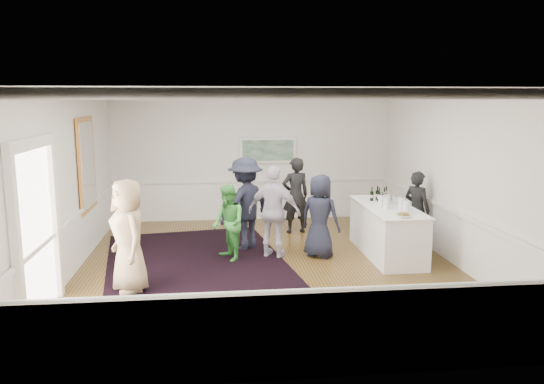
{
  "coord_description": "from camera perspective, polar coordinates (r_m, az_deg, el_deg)",
  "views": [
    {
      "loc": [
        -0.97,
        -9.37,
        3.09
      ],
      "look_at": [
        0.09,
        0.2,
        1.37
      ],
      "focal_mm": 35.0,
      "sensor_mm": 36.0,
      "label": 1
    }
  ],
  "objects": [
    {
      "name": "guest_dark_a",
      "position": [
        10.86,
        -2.88,
        -1.26
      ],
      "size": [
        1.4,
        1.32,
        1.9
      ],
      "primitive_type": "imported",
      "rotation": [
        0.0,
        0.0,
        3.82
      ],
      "color": "black",
      "rests_on": "floor"
    },
    {
      "name": "wainscoting",
      "position": [
        9.77,
        -0.39,
        -5.26
      ],
      "size": [
        7.0,
        8.0,
        1.0
      ],
      "primitive_type": null,
      "color": "white",
      "rests_on": "floor"
    },
    {
      "name": "mirror",
      "position": [
        11.03,
        -19.29,
        2.83
      ],
      "size": [
        0.05,
        1.25,
        1.85
      ],
      "color": "#DC9040",
      "rests_on": "wall_left"
    },
    {
      "name": "area_rug",
      "position": [
        10.49,
        -8.3,
        -7.08
      ],
      "size": [
        3.88,
        4.74,
        0.02
      ],
      "primitive_type": "cube",
      "rotation": [
        0.0,
        0.0,
        0.15
      ],
      "color": "black",
      "rests_on": "floor"
    },
    {
      "name": "bartender",
      "position": [
        11.39,
        15.31,
        -1.83
      ],
      "size": [
        0.65,
        0.7,
        1.61
      ],
      "primitive_type": "imported",
      "rotation": [
        0.0,
        0.0,
        2.17
      ],
      "color": "black",
      "rests_on": "floor"
    },
    {
      "name": "ice_bucket",
      "position": [
        10.87,
        12.18,
        -0.64
      ],
      "size": [
        0.26,
        0.26,
        0.25
      ],
      "primitive_type": "cylinder",
      "color": "silver",
      "rests_on": "serving_table"
    },
    {
      "name": "landscape_painting",
      "position": [
        13.45,
        -0.44,
        4.52
      ],
      "size": [
        1.44,
        0.06,
        0.66
      ],
      "color": "white",
      "rests_on": "wall_back"
    },
    {
      "name": "juice_pitchers",
      "position": [
        10.35,
        12.96,
        -1.18
      ],
      "size": [
        0.43,
        0.64,
        0.24
      ],
      "color": "#67B440",
      "rests_on": "serving_table"
    },
    {
      "name": "wine_bottles",
      "position": [
        11.14,
        11.52,
        -0.15
      ],
      "size": [
        0.39,
        0.3,
        0.31
      ],
      "color": "black",
      "rests_on": "serving_table"
    },
    {
      "name": "guest_dark_b",
      "position": [
        12.18,
        2.54,
        -0.37
      ],
      "size": [
        0.7,
        0.52,
        1.75
      ],
      "primitive_type": "imported",
      "rotation": [
        0.0,
        0.0,
        3.32
      ],
      "color": "black",
      "rests_on": "floor"
    },
    {
      "name": "ceiling",
      "position": [
        9.42,
        -0.41,
        10.78
      ],
      "size": [
        7.0,
        8.0,
        0.02
      ],
      "primitive_type": "cube",
      "color": "white",
      "rests_on": "wall_back"
    },
    {
      "name": "serving_table",
      "position": [
        10.77,
        12.24,
        -4.04
      ],
      "size": [
        0.93,
        2.44,
        0.99
      ],
      "color": "white",
      "rests_on": "floor"
    },
    {
      "name": "wall_right",
      "position": [
        10.49,
        18.99,
        1.39
      ],
      "size": [
        0.02,
        8.0,
        3.2
      ],
      "primitive_type": "cube",
      "color": "white",
      "rests_on": "floor"
    },
    {
      "name": "nut_bowl",
      "position": [
        9.71,
        13.96,
        -2.44
      ],
      "size": [
        0.26,
        0.26,
        0.08
      ],
      "color": "white",
      "rests_on": "serving_table"
    },
    {
      "name": "wall_front",
      "position": [
        5.66,
        3.82,
        -5.16
      ],
      "size": [
        7.0,
        0.02,
        3.2
      ],
      "primitive_type": "cube",
      "color": "white",
      "rests_on": "floor"
    },
    {
      "name": "guest_tan",
      "position": [
        8.78,
        -15.19,
        -4.58
      ],
      "size": [
        0.93,
        1.06,
        1.83
      ],
      "primitive_type": "imported",
      "rotation": [
        0.0,
        0.0,
        -1.1
      ],
      "color": "tan",
      "rests_on": "floor"
    },
    {
      "name": "wall_back",
      "position": [
        13.49,
        -2.16,
        3.76
      ],
      "size": [
        7.0,
        0.02,
        3.2
      ],
      "primitive_type": "cube",
      "color": "white",
      "rests_on": "floor"
    },
    {
      "name": "guest_navy",
      "position": [
        10.38,
        5.18,
        -2.58
      ],
      "size": [
        0.95,
        0.89,
        1.63
      ],
      "primitive_type": "imported",
      "rotation": [
        0.0,
        0.0,
        2.5
      ],
      "color": "black",
      "rests_on": "floor"
    },
    {
      "name": "guest_green",
      "position": [
        10.15,
        -4.73,
        -3.35
      ],
      "size": [
        0.77,
        0.86,
        1.47
      ],
      "primitive_type": "imported",
      "rotation": [
        0.0,
        0.0,
        -1.21
      ],
      "color": "green",
      "rests_on": "floor"
    },
    {
      "name": "guest_lilac",
      "position": [
        10.29,
        0.24,
        -2.16
      ],
      "size": [
        1.14,
        0.85,
        1.8
      ],
      "primitive_type": "imported",
      "rotation": [
        0.0,
        0.0,
        2.69
      ],
      "color": "silver",
      "rests_on": "floor"
    },
    {
      "name": "doorway",
      "position": [
        8.05,
        -24.09,
        -2.78
      ],
      "size": [
        0.1,
        1.78,
        2.56
      ],
      "color": "white",
      "rests_on": "wall_left"
    },
    {
      "name": "floor",
      "position": [
        9.92,
        -0.38,
        -8.05
      ],
      "size": [
        8.0,
        8.0,
        0.0
      ],
      "primitive_type": "plane",
      "color": "brown",
      "rests_on": "ground"
    },
    {
      "name": "wall_left",
      "position": [
        9.82,
        -21.16,
        0.7
      ],
      "size": [
        0.02,
        8.0,
        3.2
      ],
      "primitive_type": "cube",
      "color": "white",
      "rests_on": "floor"
    }
  ]
}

